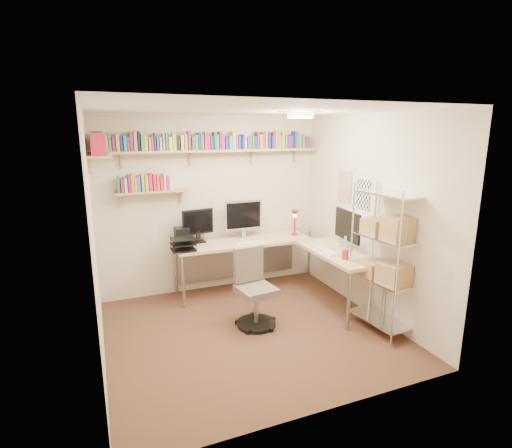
% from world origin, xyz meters
% --- Properties ---
extents(ground, '(3.20, 3.20, 0.00)m').
position_xyz_m(ground, '(0.00, 0.00, 0.00)').
color(ground, '#3F261B').
rests_on(ground, ground).
extents(room_shell, '(3.24, 3.04, 2.52)m').
position_xyz_m(room_shell, '(0.00, 0.00, 1.55)').
color(room_shell, beige).
rests_on(room_shell, ground).
extents(wall_shelves, '(3.12, 1.09, 0.80)m').
position_xyz_m(wall_shelves, '(-0.41, 1.30, 2.03)').
color(wall_shelves, tan).
rests_on(wall_shelves, ground).
extents(corner_desk, '(2.34, 1.94, 1.32)m').
position_xyz_m(corner_desk, '(0.49, 0.93, 0.75)').
color(corner_desk, '#DAB98E').
rests_on(corner_desk, ground).
extents(office_chair, '(0.49, 0.50, 0.94)m').
position_xyz_m(office_chair, '(0.11, 0.16, 0.39)').
color(office_chair, black).
rests_on(office_chair, ground).
extents(wire_rack, '(0.42, 0.77, 1.71)m').
position_xyz_m(wire_rack, '(1.42, -0.55, 0.95)').
color(wire_rack, silver).
rests_on(wire_rack, ground).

